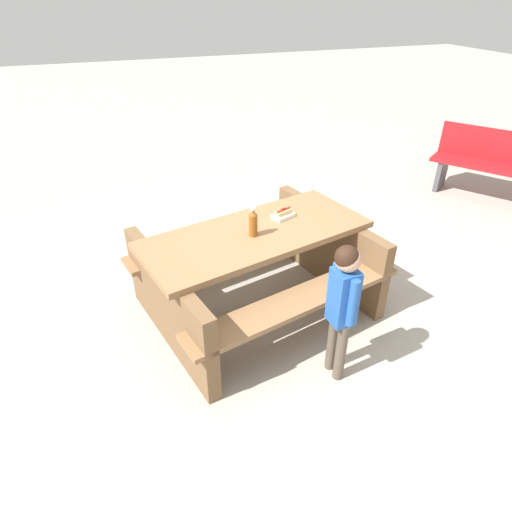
# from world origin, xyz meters

# --- Properties ---
(ground_plane) EXTENTS (30.00, 30.00, 0.00)m
(ground_plane) POSITION_xyz_m (0.00, 0.00, 0.00)
(ground_plane) COLOR #ADA599
(ground_plane) RESTS_ON ground
(picnic_table) EXTENTS (2.07, 1.77, 0.75)m
(picnic_table) POSITION_xyz_m (0.00, 0.00, 0.44)
(picnic_table) COLOR olive
(picnic_table) RESTS_ON ground
(soda_bottle) EXTENTS (0.07, 0.07, 0.23)m
(soda_bottle) POSITION_xyz_m (-0.04, -0.05, 0.86)
(soda_bottle) COLOR brown
(soda_bottle) RESTS_ON picnic_table
(hotdog_tray) EXTENTS (0.21, 0.17, 0.08)m
(hotdog_tray) POSITION_xyz_m (0.30, 0.15, 0.78)
(hotdog_tray) COLOR white
(hotdog_tray) RESTS_ON picnic_table
(child_in_coat) EXTENTS (0.17, 0.26, 1.06)m
(child_in_coat) POSITION_xyz_m (0.27, -0.89, 0.68)
(child_in_coat) COLOR brown
(child_in_coat) RESTS_ON ground
(park_bench_near) EXTENTS (1.16, 1.47, 0.85)m
(park_bench_near) POSITION_xyz_m (3.65, 1.11, 0.45)
(park_bench_near) COLOR maroon
(park_bench_near) RESTS_ON ground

